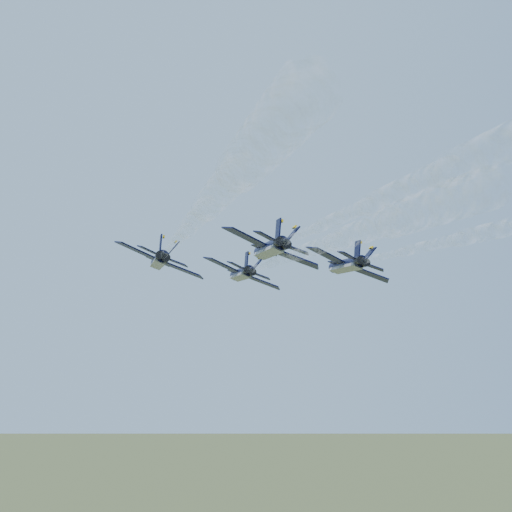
{
  "coord_description": "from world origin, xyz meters",
  "views": [
    {
      "loc": [
        -2.13,
        -95.2,
        84.85
      ],
      "look_at": [
        2.13,
        3.89,
        98.87
      ],
      "focal_mm": 55.0,
      "sensor_mm": 36.0,
      "label": 1
    }
  ],
  "objects_px": {
    "jet_lead": "(241,274)",
    "jet_right": "(346,265)",
    "jet_left": "(159,260)",
    "jet_slot": "(270,249)"
  },
  "relations": [
    {
      "from": "jet_left",
      "to": "jet_right",
      "type": "relative_size",
      "value": 1.0
    },
    {
      "from": "jet_lead",
      "to": "jet_left",
      "type": "distance_m",
      "value": 17.01
    },
    {
      "from": "jet_lead",
      "to": "jet_left",
      "type": "relative_size",
      "value": 1.0
    },
    {
      "from": "jet_lead",
      "to": "jet_left",
      "type": "xyz_separation_m",
      "value": [
        -10.48,
        -13.4,
        0.0
      ]
    },
    {
      "from": "jet_slot",
      "to": "jet_lead",
      "type": "bearing_deg",
      "value": 87.21
    },
    {
      "from": "jet_left",
      "to": "jet_slot",
      "type": "height_order",
      "value": "same"
    },
    {
      "from": "jet_lead",
      "to": "jet_right",
      "type": "xyz_separation_m",
      "value": [
        13.31,
        -10.02,
        0.0
      ]
    },
    {
      "from": "jet_lead",
      "to": "jet_right",
      "type": "relative_size",
      "value": 1.0
    },
    {
      "from": "jet_right",
      "to": "jet_slot",
      "type": "relative_size",
      "value": 1.0
    },
    {
      "from": "jet_lead",
      "to": "jet_slot",
      "type": "distance_m",
      "value": 23.99
    }
  ]
}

